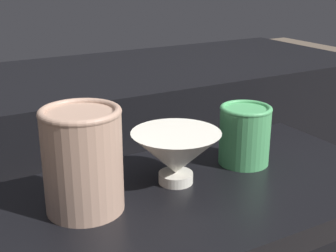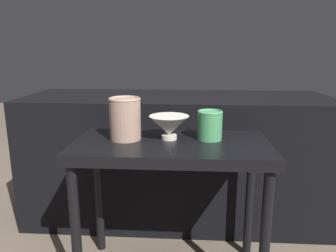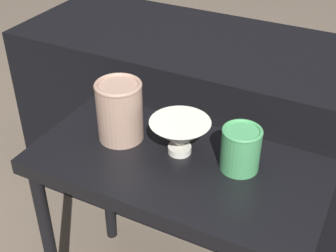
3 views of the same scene
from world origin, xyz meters
name	(u,v)px [view 1 (image 1 of 3)]	position (x,y,z in m)	size (l,w,h in m)	color
table	(192,229)	(0.00, 0.00, 0.48)	(0.73, 0.37, 0.56)	black
couch_backdrop	(92,194)	(0.00, 0.49, 0.33)	(1.54, 0.50, 0.66)	black
bowl	(176,154)	(-0.01, 0.04, 0.61)	(0.15, 0.15, 0.09)	silver
vase_textured_left	(83,158)	(-0.18, 0.03, 0.64)	(0.12, 0.12, 0.16)	tan
vase_colorful_right	(245,134)	(0.14, 0.05, 0.61)	(0.09, 0.09, 0.11)	#47995B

